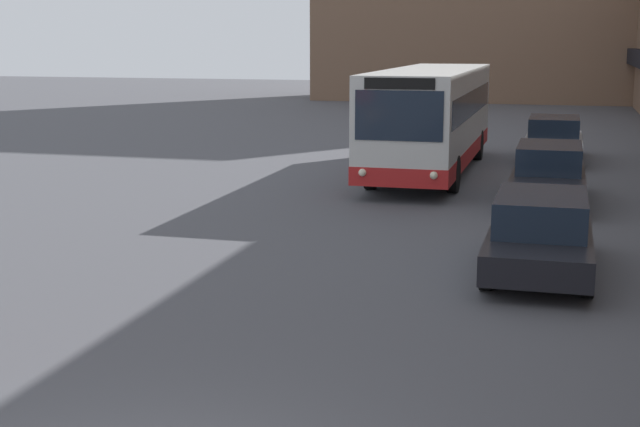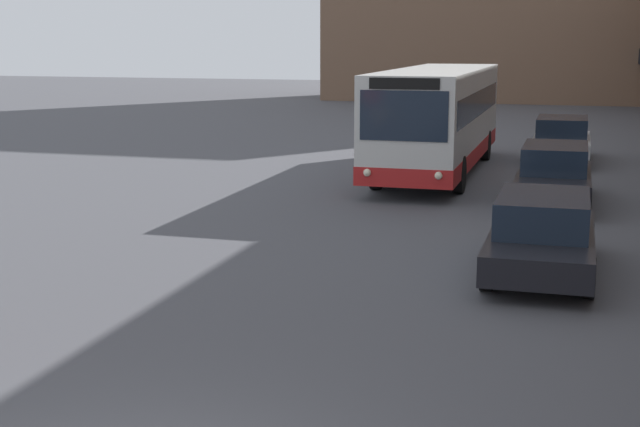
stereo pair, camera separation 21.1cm
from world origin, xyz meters
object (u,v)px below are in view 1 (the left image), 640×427
parked_car_middle (549,173)px  parked_car_front (540,233)px  city_bus (431,117)px  parked_car_back (554,139)px

parked_car_middle → parked_car_front: bearing=-90.0°
city_bus → parked_car_middle: 5.67m
parked_car_middle → parked_car_back: parked_car_back is taller
parked_car_back → parked_car_front: bearing=-90.0°
city_bus → parked_car_front: size_ratio=2.53×
parked_car_middle → parked_car_back: (0.00, 8.22, -0.01)m
city_bus → parked_car_front: (3.62, -11.38, -1.02)m
parked_car_front → parked_car_back: bearing=90.0°
parked_car_middle → parked_car_back: 8.22m
parked_car_front → parked_car_back: parked_car_back is taller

